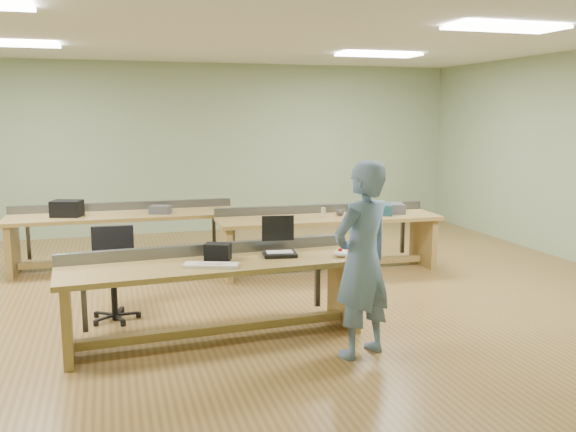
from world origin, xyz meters
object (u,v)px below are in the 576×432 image
object	(u,v)px
task_chair	(114,286)
drinks_can	(323,212)
workbench_mid	(328,230)
laptop_base	(280,254)
workbench_back	(124,227)
mug	(340,212)
camera_bag	(218,252)
parts_bin_grey	(386,208)
workbench_front	(214,282)
person	(362,260)
parts_bin_teal	(376,209)

from	to	relation	value
task_chair	drinks_can	xyz separation A→B (m)	(2.74, 1.21, 0.46)
workbench_mid	laptop_base	size ratio (longest dim) A/B	9.53
workbench_mid	workbench_back	xyz separation A→B (m)	(-2.64, 1.01, 0.00)
laptop_base	mug	xyz separation A→B (m)	(1.43, 2.06, 0.03)
workbench_back	camera_bag	bearing A→B (deg)	-74.61
parts_bin_grey	workbench_back	bearing A→B (deg)	163.90
workbench_back	mug	size ratio (longest dim) A/B	25.57
workbench_back	laptop_base	bearing A→B (deg)	-64.48
laptop_base	mug	size ratio (longest dim) A/B	2.61
workbench_front	person	bearing A→B (deg)	-36.17
mug	parts_bin_teal	bearing A→B (deg)	-6.75
workbench_front	task_chair	distance (m)	1.27
workbench_front	camera_bag	distance (m)	0.28
parts_bin_teal	mug	bearing A→B (deg)	173.25
parts_bin_grey	workbench_front	bearing A→B (deg)	-142.68
parts_bin_grey	workbench_mid	bearing A→B (deg)	-179.67
workbench_mid	task_chair	xyz separation A→B (m)	(-2.82, -1.25, -0.21)
workbench_mid	camera_bag	size ratio (longest dim) A/B	12.79
mug	workbench_back	bearing A→B (deg)	160.27
parts_bin_teal	laptop_base	bearing A→B (deg)	-134.17
workbench_mid	laptop_base	world-z (taller)	workbench_mid
workbench_front	person	world-z (taller)	person
mug	drinks_can	bearing A→B (deg)	-170.26
parts_bin_teal	camera_bag	bearing A→B (deg)	-141.80
task_chair	drinks_can	size ratio (longest dim) A/B	7.60
person	task_chair	world-z (taller)	person
camera_bag	workbench_back	bearing A→B (deg)	127.87
task_chair	parts_bin_grey	distance (m)	3.91
task_chair	parts_bin_teal	distance (m)	3.73
task_chair	mug	bearing A→B (deg)	26.00
workbench_mid	camera_bag	world-z (taller)	camera_bag
laptop_base	camera_bag	bearing A→B (deg)	-171.17
person	laptop_base	xyz separation A→B (m)	(-0.51, 0.82, -0.10)
workbench_mid	parts_bin_grey	distance (m)	0.89
workbench_front	workbench_back	xyz separation A→B (m)	(-0.73, 3.12, 0.01)
workbench_back	camera_bag	size ratio (longest dim) A/B	13.14
workbench_mid	drinks_can	xyz separation A→B (m)	(-0.08, -0.04, 0.25)
task_chair	parts_bin_teal	world-z (taller)	task_chair
mug	drinks_can	xyz separation A→B (m)	(-0.26, -0.04, 0.01)
workbench_mid	person	size ratio (longest dim) A/B	1.75
workbench_mid	task_chair	bearing A→B (deg)	-153.84
workbench_back	parts_bin_grey	xyz separation A→B (m)	(3.50, -1.01, 0.25)
person	workbench_mid	bearing A→B (deg)	-127.43
camera_bag	parts_bin_grey	xyz separation A→B (m)	(2.72, 2.07, -0.01)
laptop_base	task_chair	xyz separation A→B (m)	(-1.56, 0.81, -0.42)
workbench_front	person	xyz separation A→B (m)	(1.17, -0.77, 0.31)
laptop_base	task_chair	distance (m)	1.81
laptop_base	parts_bin_teal	bearing A→B (deg)	53.84
workbench_front	laptop_base	distance (m)	0.69
camera_bag	person	bearing A→B (deg)	-12.32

